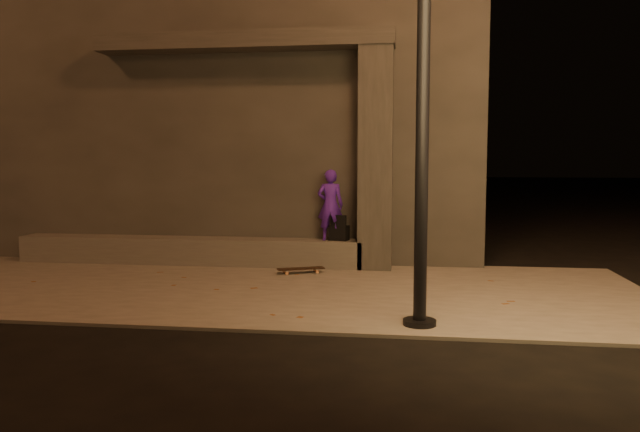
# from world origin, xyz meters

# --- Properties ---
(ground) EXTENTS (120.00, 120.00, 0.00)m
(ground) POSITION_xyz_m (0.00, 0.00, 0.00)
(ground) COLOR black
(ground) RESTS_ON ground
(sidewalk) EXTENTS (11.00, 4.40, 0.04)m
(sidewalk) POSITION_xyz_m (0.00, 2.00, 0.02)
(sidewalk) COLOR #635E57
(sidewalk) RESTS_ON ground
(building) EXTENTS (9.00, 5.10, 5.22)m
(building) POSITION_xyz_m (-1.00, 6.49, 2.61)
(building) COLOR #353330
(building) RESTS_ON ground
(ledge) EXTENTS (6.00, 0.55, 0.45)m
(ledge) POSITION_xyz_m (-1.50, 3.75, 0.27)
(ledge) COLOR #57544F
(ledge) RESTS_ON sidewalk
(column) EXTENTS (0.55, 0.55, 3.60)m
(column) POSITION_xyz_m (1.70, 3.75, 1.84)
(column) COLOR #353330
(column) RESTS_ON sidewalk
(canopy) EXTENTS (5.00, 0.70, 0.28)m
(canopy) POSITION_xyz_m (-0.50, 3.80, 3.78)
(canopy) COLOR #353330
(canopy) RESTS_ON column
(skateboarder) EXTENTS (0.44, 0.30, 1.18)m
(skateboarder) POSITION_xyz_m (0.95, 3.75, 1.08)
(skateboarder) COLOR #4E1DBC
(skateboarder) RESTS_ON ledge
(backpack) EXTENTS (0.35, 0.27, 0.43)m
(backpack) POSITION_xyz_m (1.10, 3.75, 0.64)
(backpack) COLOR black
(backpack) RESTS_ON ledge
(skateboard) EXTENTS (0.76, 0.48, 0.08)m
(skateboard) POSITION_xyz_m (0.57, 3.10, 0.11)
(skateboard) COLOR black
(skateboard) RESTS_ON sidewalk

